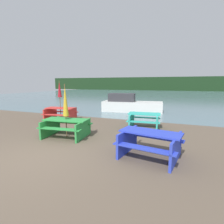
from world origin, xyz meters
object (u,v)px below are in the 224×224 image
at_px(picnic_table_red, 61,113).
at_px(boat, 130,105).
at_px(umbrella_gold, 65,101).
at_px(picnic_table_blue, 150,142).
at_px(umbrella_crimson, 60,90).
at_px(picnic_table_teal, 144,119).
at_px(picnic_table_green, 66,126).

bearing_deg(picnic_table_red, boat, 57.15).
xyz_separation_m(umbrella_gold, boat, (0.72, 7.17, -0.96)).
xyz_separation_m(picnic_table_red, boat, (2.97, 4.60, 0.08)).
bearing_deg(umbrella_gold, picnic_table_red, 131.14).
height_order(picnic_table_blue, boat, boat).
height_order(picnic_table_red, umbrella_crimson, umbrella_crimson).
distance_m(picnic_table_teal, umbrella_crimson, 5.15).
height_order(picnic_table_green, umbrella_gold, umbrella_gold).
relative_size(picnic_table_green, boat, 0.41).
height_order(umbrella_gold, boat, umbrella_gold).
height_order(picnic_table_teal, umbrella_gold, umbrella_gold).
bearing_deg(boat, umbrella_gold, -102.32).
xyz_separation_m(umbrella_crimson, umbrella_gold, (2.24, -2.57, -0.32)).
height_order(picnic_table_teal, boat, boat).
bearing_deg(picnic_table_teal, picnic_table_blue, -76.21).
bearing_deg(picnic_table_green, umbrella_crimson, 131.14).
bearing_deg(picnic_table_blue, picnic_table_teal, 103.79).
relative_size(picnic_table_blue, umbrella_crimson, 0.84).
bearing_deg(picnic_table_red, picnic_table_green, -48.86).
height_order(picnic_table_blue, picnic_table_teal, picnic_table_blue).
relative_size(picnic_table_teal, umbrella_gold, 0.76).
distance_m(picnic_table_blue, umbrella_crimson, 6.80).
xyz_separation_m(picnic_table_teal, umbrella_crimson, (-4.96, 0.13, 1.36)).
relative_size(picnic_table_blue, picnic_table_red, 1.06).
xyz_separation_m(picnic_table_blue, picnic_table_green, (-3.51, 0.80, -0.02)).
relative_size(picnic_table_green, picnic_table_teal, 1.18).
xyz_separation_m(picnic_table_teal, umbrella_gold, (-2.72, -2.44, 1.04)).
xyz_separation_m(picnic_table_blue, umbrella_gold, (-3.51, 0.80, 1.01)).
height_order(picnic_table_blue, picnic_table_green, picnic_table_blue).
xyz_separation_m(umbrella_crimson, boat, (2.97, 4.60, -1.28)).
bearing_deg(boat, picnic_table_green, -102.32).
bearing_deg(picnic_table_blue, picnic_table_green, 167.11).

